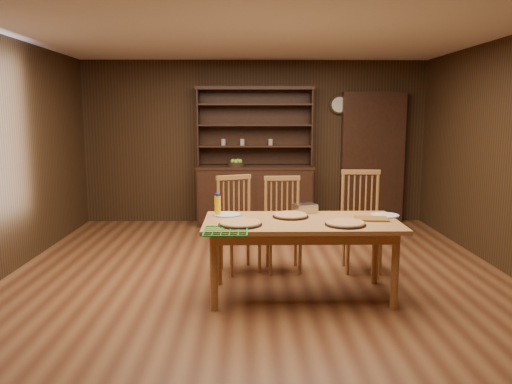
{
  "coord_description": "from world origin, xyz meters",
  "views": [
    {
      "loc": [
        -0.11,
        -5.11,
        1.75
      ],
      "look_at": [
        -0.02,
        0.4,
        0.89
      ],
      "focal_mm": 35.0,
      "sensor_mm": 36.0,
      "label": 1
    }
  ],
  "objects_px": {
    "dining_table": "(301,229)",
    "chair_right": "(361,217)",
    "juice_bottle": "(218,205)",
    "chair_left": "(237,220)",
    "china_hutch": "(255,187)",
    "chair_center": "(283,220)"
  },
  "relations": [
    {
      "from": "dining_table",
      "to": "chair_right",
      "type": "distance_m",
      "value": 1.17
    },
    {
      "from": "chair_right",
      "to": "juice_bottle",
      "type": "distance_m",
      "value": 1.72
    },
    {
      "from": "chair_left",
      "to": "juice_bottle",
      "type": "xyz_separation_m",
      "value": [
        -0.18,
        -0.64,
        0.29
      ]
    },
    {
      "from": "china_hutch",
      "to": "dining_table",
      "type": "xyz_separation_m",
      "value": [
        0.39,
        -3.23,
        0.07
      ]
    },
    {
      "from": "chair_center",
      "to": "chair_left",
      "type": "bearing_deg",
      "value": 178.41
    },
    {
      "from": "dining_table",
      "to": "chair_left",
      "type": "height_order",
      "value": "chair_left"
    },
    {
      "from": "chair_right",
      "to": "juice_bottle",
      "type": "bearing_deg",
      "value": -155.25
    },
    {
      "from": "chair_left",
      "to": "juice_bottle",
      "type": "height_order",
      "value": "chair_left"
    },
    {
      "from": "chair_center",
      "to": "chair_right",
      "type": "height_order",
      "value": "chair_right"
    },
    {
      "from": "chair_left",
      "to": "chair_right",
      "type": "relative_size",
      "value": 0.95
    },
    {
      "from": "chair_center",
      "to": "chair_right",
      "type": "distance_m",
      "value": 0.89
    },
    {
      "from": "dining_table",
      "to": "chair_center",
      "type": "bearing_deg",
      "value": 97.18
    },
    {
      "from": "chair_left",
      "to": "chair_center",
      "type": "xyz_separation_m",
      "value": [
        0.52,
        0.02,
        -0.01
      ]
    },
    {
      "from": "dining_table",
      "to": "juice_bottle",
      "type": "height_order",
      "value": "juice_bottle"
    },
    {
      "from": "china_hutch",
      "to": "dining_table",
      "type": "bearing_deg",
      "value": -83.03
    },
    {
      "from": "china_hutch",
      "to": "chair_center",
      "type": "xyz_separation_m",
      "value": [
        0.28,
        -2.34,
        -0.04
      ]
    },
    {
      "from": "chair_center",
      "to": "juice_bottle",
      "type": "bearing_deg",
      "value": -140.07
    },
    {
      "from": "china_hutch",
      "to": "juice_bottle",
      "type": "height_order",
      "value": "china_hutch"
    },
    {
      "from": "china_hutch",
      "to": "chair_right",
      "type": "bearing_deg",
      "value": -63.66
    },
    {
      "from": "chair_left",
      "to": "china_hutch",
      "type": "bearing_deg",
      "value": 60.48
    },
    {
      "from": "chair_right",
      "to": "chair_center",
      "type": "bearing_deg",
      "value": -178.24
    },
    {
      "from": "china_hutch",
      "to": "chair_center",
      "type": "distance_m",
      "value": 2.36
    }
  ]
}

